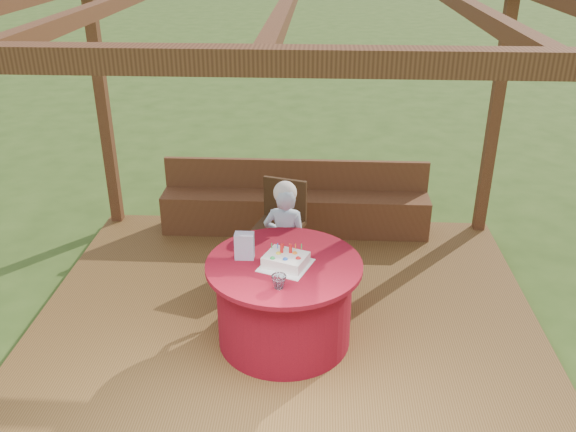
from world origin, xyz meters
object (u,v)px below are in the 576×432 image
object	(u,v)px
table	(284,301)
gift_bag	(244,246)
drinking_glass	(279,282)
elderly_woman	(285,239)
chair	(281,220)
birthday_cake	(286,260)
bench	(295,209)

from	to	relation	value
table	gift_bag	size ratio (longest dim) A/B	5.75
drinking_glass	elderly_woman	bearing A→B (deg)	90.87
table	drinking_glass	bearing A→B (deg)	-92.41
elderly_woman	drinking_glass	xyz separation A→B (m)	(0.02, -1.07, 0.21)
table	chair	xyz separation A→B (m)	(-0.11, 1.27, 0.13)
table	elderly_woman	world-z (taller)	elderly_woman
chair	birthday_cake	size ratio (longest dim) A/B	1.92
bench	birthday_cake	size ratio (longest dim) A/B	6.38
table	gift_bag	xyz separation A→B (m)	(-0.32, 0.06, 0.48)
chair	gift_bag	world-z (taller)	gift_bag
table	birthday_cake	world-z (taller)	birthday_cake
gift_bag	elderly_woman	bearing A→B (deg)	64.57
elderly_woman	gift_bag	bearing A→B (deg)	-114.71
gift_bag	table	bearing A→B (deg)	-11.78
gift_bag	chair	bearing A→B (deg)	79.15
birthday_cake	table	bearing A→B (deg)	110.34
birthday_cake	drinking_glass	bearing A→B (deg)	-95.74
chair	elderly_woman	size ratio (longest dim) A/B	0.78
bench	table	xyz separation A→B (m)	(-0.00, -2.05, 0.11)
birthday_cake	gift_bag	distance (m)	0.36
elderly_woman	chair	bearing A→B (deg)	97.54
table	birthday_cake	bearing A→B (deg)	-69.66
bench	elderly_woman	bearing A→B (deg)	-91.35
birthday_cake	drinking_glass	size ratio (longest dim) A/B	4.17
gift_bag	drinking_glass	distance (m)	0.54
drinking_glass	birthday_cake	bearing A→B (deg)	84.26
elderly_woman	gift_bag	world-z (taller)	elderly_woman
table	bench	bearing A→B (deg)	90.00
bench	gift_bag	distance (m)	2.10
bench	gift_bag	world-z (taller)	gift_bag
gift_bag	drinking_glass	xyz separation A→B (m)	(0.31, -0.44, -0.06)
table	elderly_woman	distance (m)	0.73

